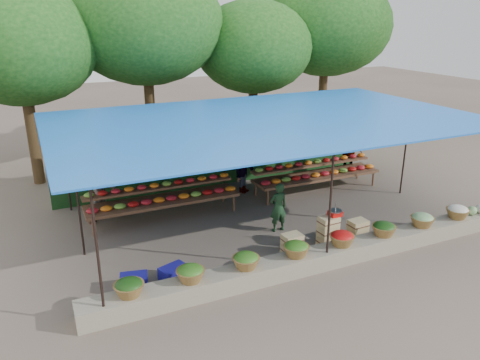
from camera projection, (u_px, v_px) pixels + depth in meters
name	position (u px, v px, depth m)	size (l,w,h in m)	color
ground	(265.00, 219.00, 12.89)	(60.00, 60.00, 0.00)	brown
stone_curb	(322.00, 257.00, 10.47)	(10.60, 0.55, 0.40)	gray
stall_canopy	(266.00, 123.00, 12.04)	(10.80, 6.60, 2.82)	black
produce_baskets	(320.00, 244.00, 10.30)	(8.98, 0.58, 0.34)	brown
netting_backdrop	(221.00, 148.00, 15.16)	(10.60, 0.06, 2.50)	#194017
tree_row	(201.00, 33.00, 16.71)	(16.51, 5.50, 7.12)	#322212
fruit_table_left	(163.00, 196.00, 12.86)	(4.21, 0.95, 0.93)	#523721
fruit_table_right	(316.00, 172.00, 14.83)	(4.21, 0.95, 0.93)	#523721
crate_counter	(327.00, 234.00, 11.30)	(2.37, 0.36, 0.77)	tan
weighing_scale	(335.00, 213.00, 11.20)	(0.30, 0.30, 0.32)	red
vendor_seated	(278.00, 207.00, 12.01)	(0.48, 0.31, 1.30)	#1A3B20
customer_left	(103.00, 192.00, 12.66)	(0.77, 0.60, 1.59)	slate
customer_mid	(245.00, 168.00, 14.59)	(1.05, 0.60, 1.62)	slate
customer_right	(348.00, 152.00, 16.15)	(0.98, 0.41, 1.66)	slate
blue_crate_front	(134.00, 283.00, 9.54)	(0.55, 0.40, 0.33)	navy
blue_crate_back	(174.00, 274.00, 9.85)	(0.56, 0.41, 0.34)	navy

